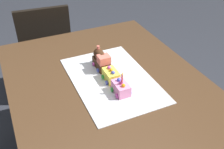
# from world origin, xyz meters

# --- Properties ---
(dining_table) EXTENTS (1.40, 1.00, 0.74)m
(dining_table) POSITION_xyz_m (0.00, 0.00, 0.63)
(dining_table) COLOR #4C331E
(dining_table) RESTS_ON ground
(chair) EXTENTS (0.43, 0.43, 0.86)m
(chair) POSITION_xyz_m (-1.03, -0.14, 0.47)
(chair) COLOR black
(chair) RESTS_ON ground
(cake_board) EXTENTS (0.60, 0.40, 0.00)m
(cake_board) POSITION_xyz_m (-0.07, 0.03, 0.74)
(cake_board) COLOR silver
(cake_board) RESTS_ON dining_table
(cake_locomotive) EXTENTS (0.14, 0.08, 0.12)m
(cake_locomotive) POSITION_xyz_m (-0.19, 0.02, 0.79)
(cake_locomotive) COLOR #472816
(cake_locomotive) RESTS_ON cake_board
(cake_car_hopper_lemon) EXTENTS (0.10, 0.08, 0.07)m
(cake_car_hopper_lemon) POSITION_xyz_m (-0.06, 0.02, 0.77)
(cake_car_hopper_lemon) COLOR #F4E04C
(cake_car_hopper_lemon) RESTS_ON cake_board
(cake_car_caboose_bubblegum) EXTENTS (0.10, 0.08, 0.07)m
(cake_car_caboose_bubblegum) POSITION_xyz_m (0.06, 0.02, 0.77)
(cake_car_caboose_bubblegum) COLOR pink
(cake_car_caboose_bubblegum) RESTS_ON cake_board
(birthday_candle) EXTENTS (0.01, 0.01, 0.06)m
(birthday_candle) POSITION_xyz_m (0.07, 0.02, 0.84)
(birthday_candle) COLOR #F24C59
(birthday_candle) RESTS_ON cake_car_caboose_bubblegum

